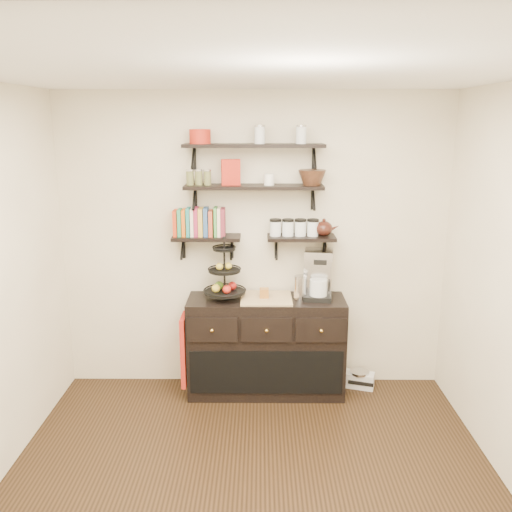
% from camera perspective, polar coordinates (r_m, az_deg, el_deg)
% --- Properties ---
extents(floor, '(3.50, 3.50, 0.00)m').
position_cam_1_polar(floor, '(3.91, -0.50, -24.49)').
color(floor, black).
rests_on(floor, ground).
extents(ceiling, '(3.50, 3.50, 0.02)m').
position_cam_1_polar(ceiling, '(3.07, -0.62, 18.93)').
color(ceiling, white).
rests_on(ceiling, back_wall).
extents(back_wall, '(3.50, 0.02, 2.70)m').
position_cam_1_polar(back_wall, '(4.93, -0.20, 1.29)').
color(back_wall, white).
rests_on(back_wall, ground).
extents(shelf_top, '(1.20, 0.27, 0.23)m').
position_cam_1_polar(shelf_top, '(4.68, -0.23, 11.51)').
color(shelf_top, black).
rests_on(shelf_top, back_wall).
extents(shelf_mid, '(1.20, 0.27, 0.23)m').
position_cam_1_polar(shelf_mid, '(4.71, -0.23, 7.26)').
color(shelf_mid, black).
rests_on(shelf_mid, back_wall).
extents(shelf_low_left, '(0.60, 0.25, 0.23)m').
position_cam_1_polar(shelf_low_left, '(4.82, -5.22, 1.89)').
color(shelf_low_left, black).
rests_on(shelf_low_left, back_wall).
extents(shelf_low_right, '(0.60, 0.25, 0.23)m').
position_cam_1_polar(shelf_low_right, '(4.81, 4.79, 1.87)').
color(shelf_low_right, black).
rests_on(shelf_low_right, back_wall).
extents(cookbooks, '(0.43, 0.15, 0.26)m').
position_cam_1_polar(cookbooks, '(4.80, -5.88, 3.49)').
color(cookbooks, '#BB3214').
rests_on(cookbooks, shelf_low_left).
extents(glass_canisters, '(0.43, 0.10, 0.13)m').
position_cam_1_polar(glass_canisters, '(4.79, 4.03, 2.89)').
color(glass_canisters, silver).
rests_on(glass_canisters, shelf_low_right).
extents(sideboard, '(1.40, 0.50, 0.92)m').
position_cam_1_polar(sideboard, '(4.99, 1.07, -9.42)').
color(sideboard, black).
rests_on(sideboard, floor).
extents(fruit_stand, '(0.37, 0.37, 0.54)m').
position_cam_1_polar(fruit_stand, '(4.79, -3.28, -2.39)').
color(fruit_stand, black).
rests_on(fruit_stand, sideboard).
extents(candle, '(0.08, 0.08, 0.08)m').
position_cam_1_polar(candle, '(4.81, 0.86, -3.91)').
color(candle, '#965C22').
rests_on(candle, sideboard).
extents(coffee_maker, '(0.27, 0.26, 0.45)m').
position_cam_1_polar(coffee_maker, '(4.82, 6.55, -2.00)').
color(coffee_maker, black).
rests_on(coffee_maker, sideboard).
extents(thermal_carafe, '(0.11, 0.11, 0.22)m').
position_cam_1_polar(thermal_carafe, '(4.79, 4.68, -3.36)').
color(thermal_carafe, silver).
rests_on(thermal_carafe, sideboard).
extents(apron, '(0.04, 0.27, 0.64)m').
position_cam_1_polar(apron, '(4.94, -7.54, -9.74)').
color(apron, maroon).
rests_on(apron, sideboard).
extents(radio, '(0.30, 0.22, 0.16)m').
position_cam_1_polar(radio, '(5.31, 10.83, -12.61)').
color(radio, silver).
rests_on(radio, floor).
extents(recipe_box, '(0.17, 0.08, 0.22)m').
position_cam_1_polar(recipe_box, '(4.70, -2.67, 8.80)').
color(recipe_box, '#A82113').
rests_on(recipe_box, shelf_mid).
extents(walnut_bowl, '(0.24, 0.24, 0.13)m').
position_cam_1_polar(walnut_bowl, '(4.72, 5.91, 8.21)').
color(walnut_bowl, black).
rests_on(walnut_bowl, shelf_mid).
extents(ramekins, '(0.09, 0.09, 0.10)m').
position_cam_1_polar(ramekins, '(4.70, 1.39, 8.05)').
color(ramekins, white).
rests_on(ramekins, shelf_mid).
extents(teapot, '(0.24, 0.20, 0.16)m').
position_cam_1_polar(teapot, '(4.81, 7.15, 3.03)').
color(teapot, black).
rests_on(teapot, shelf_low_right).
extents(red_pot, '(0.18, 0.18, 0.12)m').
position_cam_1_polar(red_pot, '(4.71, -5.91, 12.41)').
color(red_pot, '#A82113').
rests_on(red_pot, shelf_top).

